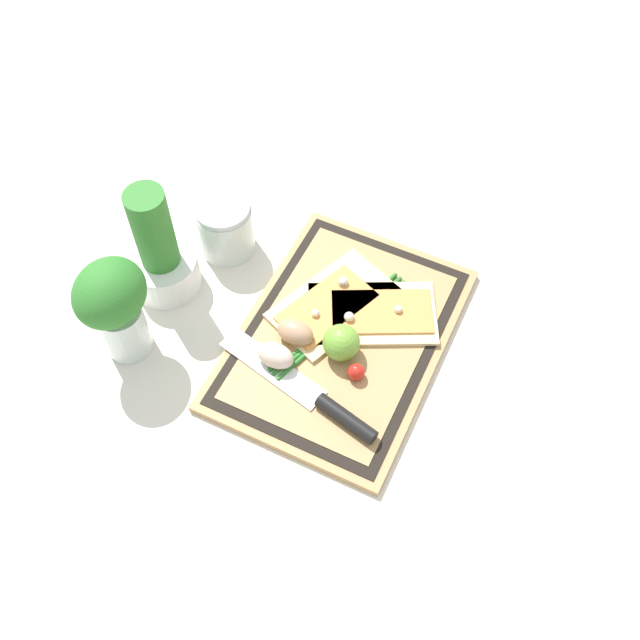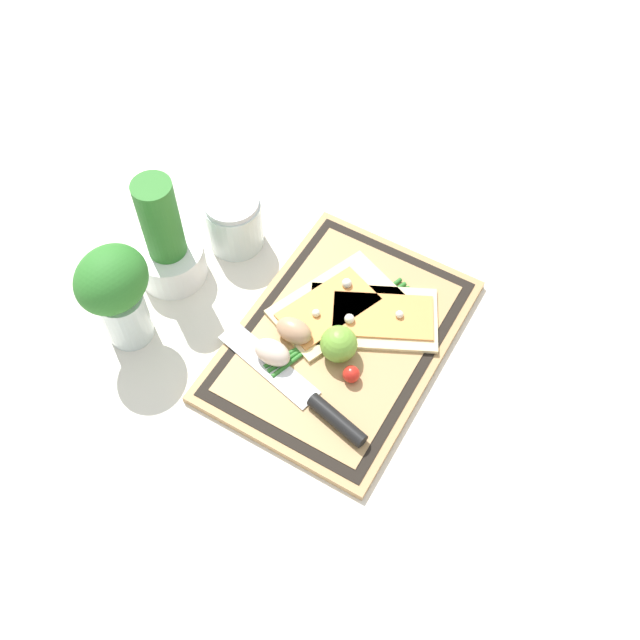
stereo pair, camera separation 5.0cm
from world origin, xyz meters
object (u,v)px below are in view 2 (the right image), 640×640
at_px(egg_brown, 294,331).
at_px(herb_pot, 167,246).
at_px(knife, 315,402).
at_px(lime, 339,344).
at_px(pizza_slice_near, 375,317).
at_px(egg_pink, 272,352).
at_px(cherry_tomato_red, 351,374).
at_px(herb_glass, 116,291).
at_px(sauce_jar, 234,224).
at_px(pizza_slice_far, 334,305).

relative_size(egg_brown, herb_pot, 0.28).
distance_m(knife, lime, 0.10).
xyz_separation_m(pizza_slice_near, egg_pink, (-0.14, 0.10, 0.01)).
xyz_separation_m(cherry_tomato_red, herb_pot, (0.03, 0.36, 0.04)).
height_order(egg_brown, egg_pink, same).
distance_m(egg_brown, egg_pink, 0.05).
bearing_deg(egg_brown, knife, -134.17).
height_order(pizza_slice_near, cherry_tomato_red, cherry_tomato_red).
bearing_deg(knife, herb_glass, 95.17).
bearing_deg(egg_pink, pizza_slice_near, -35.04).
bearing_deg(herb_pot, herb_glass, -174.91).
height_order(knife, egg_brown, egg_brown).
distance_m(knife, egg_pink, 0.10).
bearing_deg(egg_pink, egg_brown, -9.61).
height_order(herb_pot, sauce_jar, herb_pot).
bearing_deg(pizza_slice_near, egg_brown, 135.56).
height_order(egg_brown, cherry_tomato_red, egg_brown).
bearing_deg(egg_brown, pizza_slice_far, -16.80).
relative_size(knife, lime, 4.94).
bearing_deg(egg_brown, egg_pink, 170.39).
relative_size(pizza_slice_near, lime, 4.08).
bearing_deg(cherry_tomato_red, herb_pot, 84.44).
bearing_deg(pizza_slice_far, egg_brown, 163.20).
height_order(pizza_slice_far, sauce_jar, sauce_jar).
distance_m(pizza_slice_near, herb_pot, 0.35).
bearing_deg(herb_pot, pizza_slice_far, -76.27).
relative_size(pizza_slice_near, egg_pink, 3.94).
xyz_separation_m(knife, cherry_tomato_red, (0.06, -0.02, 0.01)).
bearing_deg(pizza_slice_near, pizza_slice_far, 100.68).
bearing_deg(pizza_slice_near, herb_pot, 103.12).
distance_m(cherry_tomato_red, herb_glass, 0.37).
height_order(pizza_slice_near, pizza_slice_far, same).
bearing_deg(herb_pot, knife, -106.74).
bearing_deg(cherry_tomato_red, pizza_slice_far, 40.79).
height_order(knife, herb_pot, herb_pot).
distance_m(sauce_jar, herb_glass, 0.25).
xyz_separation_m(pizza_slice_near, cherry_tomato_red, (-0.11, -0.02, 0.01)).
xyz_separation_m(herb_pot, herb_glass, (-0.13, -0.01, 0.04)).
xyz_separation_m(pizza_slice_far, herb_pot, (-0.07, 0.27, 0.05)).
bearing_deg(cherry_tomato_red, pizza_slice_near, 9.54).
relative_size(egg_brown, lime, 1.04).
relative_size(knife, cherry_tomato_red, 10.73).
xyz_separation_m(egg_brown, herb_glass, (-0.11, 0.23, 0.08)).
bearing_deg(pizza_slice_far, herb_glass, 127.02).
bearing_deg(herb_pot, egg_pink, -105.34).
bearing_deg(lime, herb_pot, 88.78).
bearing_deg(sauce_jar, cherry_tomato_red, -115.54).
height_order(pizza_slice_far, herb_pot, herb_pot).
height_order(lime, cherry_tomato_red, lime).
height_order(egg_pink, cherry_tomato_red, egg_pink).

